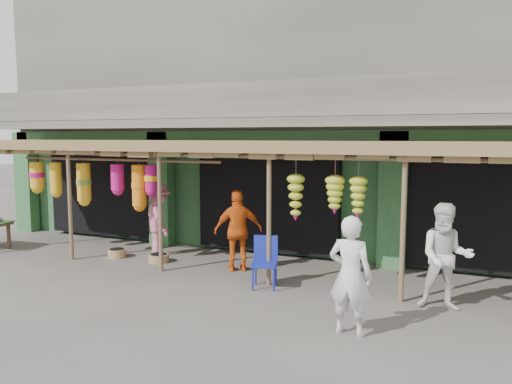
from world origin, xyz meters
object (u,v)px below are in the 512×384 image
at_px(blue_chair, 265,259).
at_px(person_vendor, 238,230).
at_px(person_front, 350,275).
at_px(person_right, 446,257).
at_px(person_shopper, 158,220).

bearing_deg(blue_chair, person_vendor, 123.21).
bearing_deg(person_vendor, person_front, 107.92).
bearing_deg(person_right, person_shopper, 161.72).
distance_m(blue_chair, person_front, 2.63).
xyz_separation_m(blue_chair, person_vendor, (-0.98, 0.84, 0.33)).
xyz_separation_m(person_right, person_shopper, (-6.60, 1.28, -0.02)).
relative_size(person_front, person_shopper, 1.00).
relative_size(person_right, person_vendor, 1.02).
distance_m(person_right, person_vendor, 4.29).
distance_m(blue_chair, person_shopper, 3.63).
xyz_separation_m(person_right, person_vendor, (-4.21, 0.80, -0.02)).
bearing_deg(person_shopper, person_right, -150.50).
bearing_deg(person_front, person_right, -120.11).
relative_size(person_vendor, person_shopper, 1.00).
xyz_separation_m(person_front, person_shopper, (-5.38, 2.97, -0.00)).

